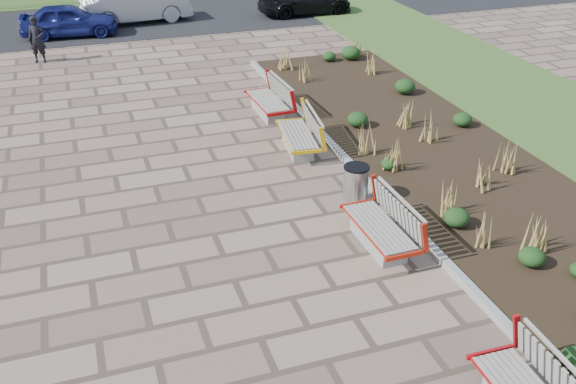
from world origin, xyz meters
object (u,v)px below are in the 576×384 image
object	(u,v)px
bench_d	(268,99)
litter_bin	(356,185)
pedestrian	(37,40)
car_blue	(69,20)
car_silver	(136,4)
bench_c	(298,133)
car_black	(305,0)
bench_b	(379,225)

from	to	relation	value
bench_d	litter_bin	xyz separation A→B (m)	(0.28, -5.64, -0.05)
litter_bin	pedestrian	world-z (taller)	pedestrian
litter_bin	car_blue	world-z (taller)	car_blue
car_blue	car_silver	size ratio (longest dim) A/B	0.81
bench_d	litter_bin	bearing A→B (deg)	-89.47
bench_d	pedestrian	distance (m)	9.87
bench_c	car_blue	distance (m)	14.38
bench_c	car_black	bearing A→B (deg)	76.42
litter_bin	car_blue	xyz separation A→B (m)	(-5.40, 16.47, 0.23)
bench_d	car_black	distance (m)	12.53
bench_b	bench_c	bearing A→B (deg)	89.25
litter_bin	bench_c	bearing A→B (deg)	95.22
bench_c	car_silver	xyz separation A→B (m)	(-2.22, 14.88, 0.30)
bench_d	bench_b	bearing A→B (deg)	-92.29
bench_c	car_silver	size ratio (longest dim) A/B	0.45
litter_bin	bench_d	bearing A→B (deg)	92.81
litter_bin	car_silver	distance (m)	18.09
pedestrian	car_black	size ratio (longest dim) A/B	0.38
bench_d	litter_bin	size ratio (longest dim) A/B	2.36
litter_bin	car_blue	bearing A→B (deg)	108.14
bench_c	car_silver	distance (m)	15.05
bench_d	car_blue	xyz separation A→B (m)	(-5.12, 10.84, 0.17)
car_blue	pedestrian	bearing A→B (deg)	164.47
pedestrian	car_black	distance (m)	12.25
car_blue	car_black	world-z (taller)	car_blue
bench_c	bench_d	bearing A→B (deg)	97.40
litter_bin	car_black	xyz separation A→B (m)	(5.06, 16.97, 0.21)
car_silver	litter_bin	bearing A→B (deg)	-178.12
bench_d	car_black	bearing A→B (deg)	62.47
litter_bin	car_black	distance (m)	17.71
litter_bin	car_black	bearing A→B (deg)	73.38
litter_bin	car_silver	size ratio (longest dim) A/B	0.19
car_black	pedestrian	bearing A→B (deg)	106.66
litter_bin	car_black	world-z (taller)	car_black
car_silver	car_black	world-z (taller)	car_silver
bench_c	car_black	distance (m)	14.92
litter_bin	car_silver	bearing A→B (deg)	97.93
bench_b	bench_c	distance (m)	4.77
litter_bin	pedestrian	xyz separation A→B (m)	(-6.59, 13.22, 0.38)
car_silver	car_black	xyz separation A→B (m)	(7.56, -0.95, -0.14)
bench_d	pedestrian	size ratio (longest dim) A/B	1.27
bench_b	bench_d	size ratio (longest dim) A/B	1.00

